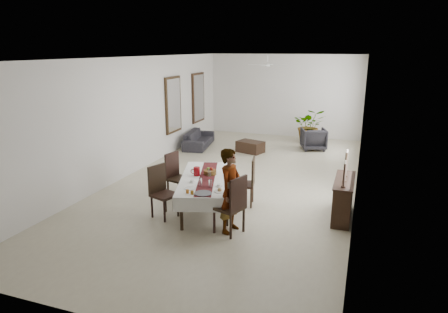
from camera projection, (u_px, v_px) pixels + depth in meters
floor at (238, 180)px, 10.67m from camera, size 6.00×12.00×0.00m
ceiling at (239, 57)px, 9.83m from camera, size 6.00×12.00×0.02m
wall_back at (284, 96)px, 15.70m from camera, size 6.00×0.02×3.20m
wall_front at (88, 205)px, 4.80m from camera, size 6.00×0.02×3.20m
wall_left at (137, 115)px, 11.22m from camera, size 0.02×12.00×3.20m
wall_right at (361, 129)px, 9.28m from camera, size 0.02×12.00×3.20m
dining_table_top at (207, 179)px, 8.61m from camera, size 1.58×2.45×0.05m
table_leg_fl at (181, 214)px, 7.68m from camera, size 0.08×0.08×0.66m
table_leg_fr at (225, 215)px, 7.65m from camera, size 0.08×0.08×0.66m
table_leg_bl at (194, 179)px, 9.76m from camera, size 0.08×0.08×0.66m
table_leg_br at (228, 179)px, 9.73m from camera, size 0.08×0.08×0.66m
tablecloth_top at (207, 178)px, 8.61m from camera, size 1.80×2.66×0.01m
tablecloth_drape_left at (182, 184)px, 8.66m from camera, size 0.74×2.33×0.28m
tablecloth_drape_right at (233, 184)px, 8.62m from camera, size 0.74×2.33×0.28m
tablecloth_drape_near at (202, 205)px, 7.47m from camera, size 1.07×0.34×0.28m
tablecloth_drape_far at (211, 168)px, 9.81m from camera, size 1.07×0.34×0.28m
table_runner at (207, 178)px, 8.60m from camera, size 1.03×2.36×0.00m
red_pitcher at (197, 171)px, 8.73m from camera, size 0.18×0.18×0.19m
pitcher_handle at (193, 171)px, 8.73m from camera, size 0.11×0.05×0.11m
wine_glass_near at (210, 183)px, 7.99m from camera, size 0.07×0.07×0.16m
wine_glass_mid at (200, 182)px, 8.09m from camera, size 0.07×0.07×0.16m
wine_glass_far at (209, 173)px, 8.63m from camera, size 0.07×0.07×0.16m
teacup_right at (219, 185)px, 8.04m from camera, size 0.09×0.09×0.06m
saucer_right at (219, 186)px, 8.05m from camera, size 0.14×0.14×0.01m
teacup_left at (192, 181)px, 8.29m from camera, size 0.09×0.09×0.06m
saucer_left at (192, 182)px, 8.29m from camera, size 0.14×0.14×0.01m
plate_near_right at (220, 191)px, 7.77m from camera, size 0.23×0.23×0.01m
bread_near_right at (220, 190)px, 7.77m from camera, size 0.09×0.09×0.09m
plate_near_left at (190, 188)px, 7.93m from camera, size 0.23×0.23×0.01m
plate_far_left at (196, 170)px, 9.12m from camera, size 0.23×0.23×0.01m
serving_tray at (203, 193)px, 7.65m from camera, size 0.34×0.34×0.02m
jam_jar_a at (192, 193)px, 7.62m from camera, size 0.06×0.06×0.07m
jam_jar_b at (188, 191)px, 7.68m from camera, size 0.06×0.06×0.07m
fruit_basket at (210, 172)px, 8.82m from camera, size 0.28×0.28×0.09m
fruit_red at (211, 169)px, 8.82m from camera, size 0.09×0.09×0.09m
fruit_green at (208, 169)px, 8.83m from camera, size 0.08×0.08×0.08m
chair_right_near_seat at (229, 208)px, 7.54m from camera, size 0.62×0.62×0.06m
chair_right_near_leg_fl at (231, 227)px, 7.34m from camera, size 0.06×0.06×0.48m
chair_right_near_leg_fr at (244, 220)px, 7.64m from camera, size 0.06×0.06×0.48m
chair_right_near_leg_bl at (214, 221)px, 7.58m from camera, size 0.06×0.06×0.48m
chair_right_near_leg_br at (227, 215)px, 7.88m from camera, size 0.06×0.06×0.48m
chair_right_near_back at (238, 194)px, 7.32m from camera, size 0.21×0.47×0.62m
chair_right_far_seat at (244, 184)px, 8.90m from camera, size 0.54×0.54×0.05m
chair_right_far_leg_fl at (251, 199)px, 8.76m from camera, size 0.05×0.05×0.45m
chair_right_far_leg_fr at (253, 193)px, 9.12m from camera, size 0.05×0.05×0.45m
chair_right_far_leg_bl at (234, 198)px, 8.82m from camera, size 0.05×0.05×0.45m
chair_right_far_leg_br at (236, 192)px, 9.18m from camera, size 0.05×0.05×0.45m
chair_right_far_back at (253, 171)px, 8.79m from camera, size 0.13×0.46×0.59m
chair_left_near_seat at (165, 195)px, 8.25m from camera, size 0.59×0.59×0.05m
chair_left_near_leg_fl at (166, 202)px, 8.57m from camera, size 0.06×0.06×0.46m
chair_left_near_leg_fr at (152, 207)px, 8.29m from camera, size 0.06×0.06×0.46m
chair_left_near_leg_bl at (178, 206)px, 8.34m from camera, size 0.06×0.06×0.46m
chair_left_near_leg_br at (164, 212)px, 8.06m from camera, size 0.06×0.06×0.46m
chair_left_near_back at (157, 178)px, 8.29m from camera, size 0.20×0.45×0.59m
chair_left_far_seat at (179, 179)px, 9.27m from camera, size 0.56×0.56×0.05m
chair_left_far_leg_fl at (179, 185)px, 9.59m from camera, size 0.06×0.06×0.45m
chair_left_far_leg_fr at (168, 190)px, 9.29m from camera, size 0.06×0.06×0.45m
chair_left_far_leg_bl at (191, 188)px, 9.39m from camera, size 0.06×0.06×0.45m
chair_left_far_leg_br at (180, 193)px, 9.09m from camera, size 0.06×0.06×0.45m
chair_left_far_back at (172, 165)px, 9.30m from camera, size 0.16×0.45×0.58m
woman at (231, 191)px, 7.52m from camera, size 0.49×0.65×1.64m
sideboard_body at (343, 199)px, 8.26m from camera, size 0.35×1.33×0.80m
sideboard_top at (345, 180)px, 8.15m from camera, size 0.39×1.38×0.03m
candlestick_near_base at (343, 187)px, 7.70m from camera, size 0.09×0.09×0.03m
candlestick_near_shaft at (344, 175)px, 7.64m from camera, size 0.04×0.04×0.44m
candlestick_near_candle at (345, 162)px, 7.57m from camera, size 0.03×0.03×0.07m
candlestick_mid_base at (344, 181)px, 8.02m from camera, size 0.09×0.09×0.03m
candlestick_mid_shaft at (346, 167)px, 7.94m from camera, size 0.04×0.04×0.58m
candlestick_mid_candle at (347, 151)px, 7.86m from camera, size 0.03×0.03×0.07m
candlestick_far_base at (345, 176)px, 8.35m from camera, size 0.09×0.09×0.03m
candlestick_far_shaft at (346, 164)px, 8.28m from camera, size 0.04×0.04×0.49m
candlestick_far_candle at (348, 151)px, 8.20m from camera, size 0.03×0.03×0.07m
sofa at (199, 139)px, 14.27m from camera, size 1.03×2.00×0.56m
armchair at (313, 139)px, 13.81m from camera, size 1.02×1.04×0.75m
coffee_table at (250, 147)px, 13.50m from camera, size 0.99×0.81×0.38m
potted_plant at (310, 126)px, 14.79m from camera, size 1.31×1.19×1.28m
mirror_frame_near at (173, 105)px, 13.21m from camera, size 0.06×1.05×1.85m
mirror_glass_near at (174, 105)px, 13.19m from camera, size 0.01×0.90×1.70m
mirror_frame_far at (198, 98)px, 15.11m from camera, size 0.06×1.05×1.85m
mirror_glass_far at (199, 98)px, 15.10m from camera, size 0.01×0.90×1.70m
fan_rod at (267, 58)px, 12.58m from camera, size 0.04×0.04×0.20m
fan_hub at (267, 65)px, 12.64m from camera, size 0.16×0.16×0.08m
fan_blade_n at (270, 65)px, 12.95m from camera, size 0.10×0.55×0.01m
fan_blade_s at (265, 65)px, 12.32m from camera, size 0.10×0.55×0.01m
fan_blade_e at (278, 65)px, 12.52m from camera, size 0.55×0.10×0.01m
fan_blade_w at (257, 65)px, 12.75m from camera, size 0.55×0.10×0.01m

